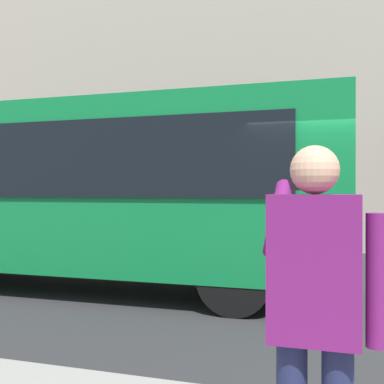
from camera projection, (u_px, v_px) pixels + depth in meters
ground_plane at (351, 309)px, 6.75m from camera, size 60.00×60.00×0.00m
building_facade_far at (351, 30)px, 13.19m from camera, size 28.00×1.55×12.00m
red_bus at (77, 188)px, 8.34m from camera, size 9.05×2.54×3.08m
pedestrian_photographer at (315, 303)px, 2.18m from camera, size 0.53×0.52×1.70m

